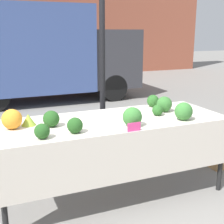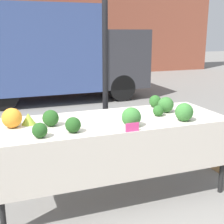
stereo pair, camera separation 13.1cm
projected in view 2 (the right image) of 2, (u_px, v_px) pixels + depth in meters
ground_plane at (112, 193)px, 3.41m from camera, size 40.00×40.00×0.00m
building_facade at (22, 1)px, 11.42m from camera, size 16.00×0.60×5.54m
tent_pole at (105, 71)px, 3.88m from camera, size 0.07×0.07×2.48m
parked_truck at (53, 51)px, 7.82m from camera, size 4.27×1.92×2.32m
market_table at (114, 130)px, 3.16m from camera, size 2.37×0.89×0.84m
orange_cauliflower at (12, 118)px, 2.91m from camera, size 0.19×0.19×0.19m
romanesco_head at (28, 119)px, 3.02m from camera, size 0.14×0.14×0.11m
broccoli_head_0 at (155, 101)px, 3.70m from camera, size 0.14×0.14×0.14m
broccoli_head_1 at (40, 130)px, 2.64m from camera, size 0.13×0.13×0.13m
broccoli_head_2 at (131, 117)px, 2.94m from camera, size 0.19×0.19×0.19m
broccoli_head_3 at (51, 118)px, 2.96m from camera, size 0.16×0.16×0.16m
broccoli_head_4 at (73, 125)px, 2.77m from camera, size 0.14×0.14×0.14m
broccoli_head_5 at (158, 111)px, 3.32m from camera, size 0.12×0.12×0.12m
broccoli_head_6 at (166, 105)px, 3.46m from camera, size 0.17×0.17×0.17m
broccoli_head_7 at (184, 112)px, 3.13m from camera, size 0.18×0.18×0.18m
price_sign at (132, 127)px, 2.81m from camera, size 0.13×0.01×0.08m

